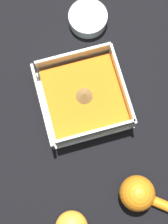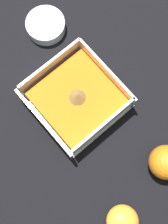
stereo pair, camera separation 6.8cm
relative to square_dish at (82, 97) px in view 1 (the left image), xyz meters
name	(u,v)px [view 1 (the left image)]	position (x,y,z in m)	size (l,w,h in m)	color
ground_plane	(84,100)	(0.00, 0.00, -0.02)	(4.00, 4.00, 0.00)	black
square_dish	(82,97)	(0.00, 0.00, 0.00)	(0.19, 0.19, 0.06)	silver
spice_bowl	(88,19)	(0.19, -0.07, -0.01)	(0.09, 0.09, 0.03)	silver
lemon_squeezer	(142,196)	(-0.24, -0.06, 0.01)	(0.14, 0.17, 0.07)	orange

